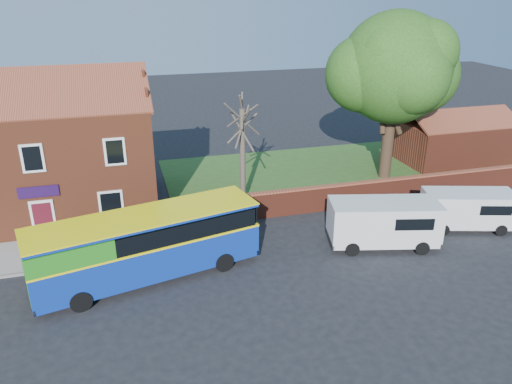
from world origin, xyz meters
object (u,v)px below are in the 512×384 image
object	(u,v)px
bus	(139,244)
van_near	(384,222)
large_tree	(395,71)
van_far	(469,208)

from	to	relation	value
bus	van_near	world-z (taller)	bus
large_tree	bus	bearing A→B (deg)	-152.48
van_near	large_tree	world-z (taller)	large_tree
bus	large_tree	xyz separation A→B (m)	(17.57, 9.15, 5.62)
bus	large_tree	bearing A→B (deg)	14.34
bus	van_far	size ratio (longest dim) A/B	2.04
van_near	large_tree	xyz separation A→B (m)	(5.26, 9.25, 6.04)
van_near	van_far	world-z (taller)	van_near
van_near	bus	bearing A→B (deg)	-166.70
large_tree	van_near	bearing A→B (deg)	-119.62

